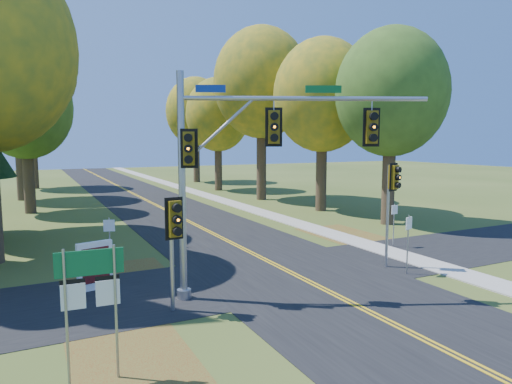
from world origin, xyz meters
name	(u,v)px	position (x,y,z in m)	size (l,w,h in m)	color
ground	(317,286)	(0.00, 0.00, 0.00)	(160.00, 160.00, 0.00)	#3A4E1B
road_main	(317,286)	(0.00, 0.00, 0.01)	(8.00, 160.00, 0.02)	black
road_cross	(290,272)	(0.00, 2.00, 0.01)	(60.00, 6.00, 0.02)	black
centerline_left	(314,286)	(-0.10, 0.00, 0.03)	(0.10, 160.00, 0.01)	gold
centerline_right	(319,285)	(0.10, 0.00, 0.03)	(0.10, 160.00, 0.01)	gold
sidewalk_east	(434,265)	(6.20, 0.00, 0.03)	(1.60, 160.00, 0.06)	#9E998E
leaf_patch_w_near	(122,280)	(-6.50, 4.00, 0.01)	(4.00, 6.00, 0.00)	brown
leaf_patch_e	(357,238)	(6.80, 6.00, 0.01)	(3.50, 8.00, 0.00)	brown
leaf_patch_w_far	(134,363)	(-7.50, -3.00, 0.01)	(3.00, 5.00, 0.00)	brown
tree_e_a	(391,93)	(11.57, 8.77, 8.53)	(7.20, 7.20, 12.73)	#38281C
tree_e_b	(323,96)	(10.97, 15.58, 8.90)	(7.60, 7.60, 13.33)	#38281C
tree_w_c	(26,108)	(-9.54, 24.47, 7.94)	(6.80, 6.80, 11.91)	#38281C
tree_e_c	(262,84)	(9.88, 23.69, 10.66)	(8.80, 8.80, 15.79)	#38281C
tree_w_d	(18,93)	(-10.13, 33.18, 9.78)	(8.20, 8.20, 14.56)	#38281C
tree_e_d	(218,115)	(9.26, 32.87, 8.24)	(7.00, 7.00, 12.32)	#38281C
tree_w_e	(31,100)	(-8.92, 44.09, 10.07)	(8.40, 8.40, 14.97)	#38281C
tree_e_e	(196,112)	(10.47, 43.58, 9.19)	(7.80, 7.80, 13.74)	#38281C
traffic_mast	(244,155)	(-3.03, 0.01, 5.03)	(7.94, 3.73, 7.83)	#9A9CA2
east_signal_pole	(392,189)	(4.24, 0.63, 3.47)	(0.52, 0.61, 4.57)	#95989D
ped_signal_pole	(174,227)	(-5.60, -0.24, 2.79)	(0.59, 0.68, 3.76)	#9B9EA4
route_sign_cluster	(90,287)	(-8.50, -3.48, 2.24)	(1.48, 0.17, 3.17)	gray
info_kiosk	(95,266)	(-7.59, 3.31, 0.91)	(1.32, 0.50, 1.82)	white
reg_sign_e_north	(394,217)	(7.18, 3.54, 1.56)	(0.44, 0.09, 2.28)	gray
reg_sign_e_south	(408,234)	(4.20, -0.41, 1.71)	(0.46, 0.18, 2.49)	gray
reg_sign_w	(109,236)	(-6.76, 5.16, 1.62)	(0.44, 0.16, 2.36)	gray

